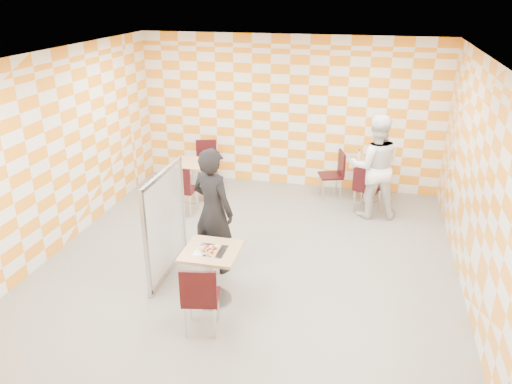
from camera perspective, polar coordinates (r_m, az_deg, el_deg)
room_shell at (r=7.23m, az=-0.16°, el=3.65°), size 7.00×7.00×7.00m
main_table at (r=6.49m, az=-5.07°, el=-8.46°), size 0.70×0.70×0.75m
second_table at (r=9.74m, az=12.63°, el=2.01°), size 0.70×0.70×0.75m
empty_table at (r=9.57m, az=-7.15°, el=2.02°), size 0.70×0.70×0.75m
chair_main_front at (r=5.90m, az=-6.42°, el=-11.62°), size 0.49×0.50×0.92m
chair_second_front at (r=9.10m, az=12.47°, el=0.78°), size 0.55×0.55×0.92m
chair_second_side at (r=9.69m, az=9.09°, el=2.40°), size 0.54×0.53×0.92m
chair_empty_near at (r=8.92m, az=-8.47°, el=0.64°), size 0.43×0.44×0.92m
chair_empty_far at (r=10.27m, az=-5.67°, el=3.75°), size 0.53×0.54×0.92m
partition at (r=7.05m, az=-10.29°, el=-3.48°), size 0.08×1.38×1.55m
man_dark at (r=7.02m, az=-4.94°, el=-2.14°), size 0.79×0.67×1.84m
man_white at (r=8.91m, az=13.41°, el=2.84°), size 1.00×0.84×1.85m
pizza_on_foil at (r=6.35m, az=-5.19°, el=-6.53°), size 0.40×0.40×0.04m
sport_bottle at (r=9.76m, az=11.70°, el=4.19°), size 0.06×0.06×0.20m
soda_bottle at (r=9.64m, az=13.68°, el=3.87°), size 0.07×0.07×0.23m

